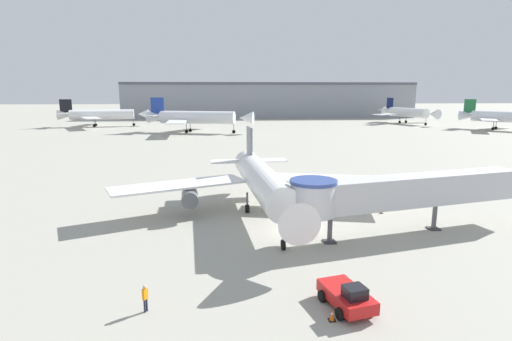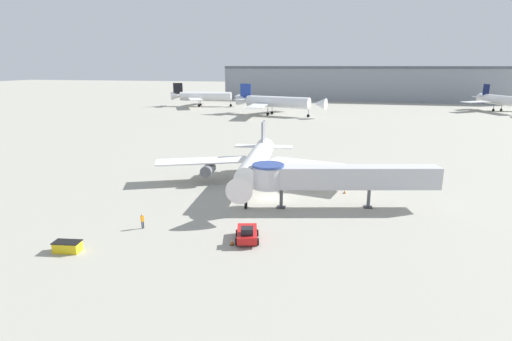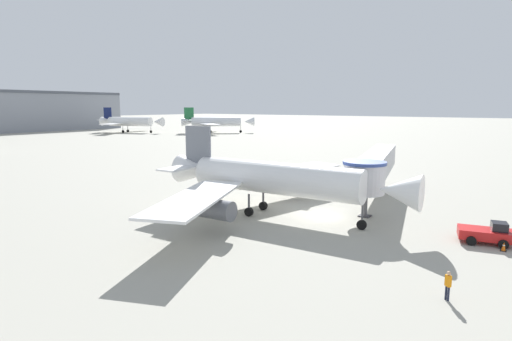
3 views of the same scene
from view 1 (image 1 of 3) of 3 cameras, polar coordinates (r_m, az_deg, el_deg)
ground_plane at (r=39.50m, az=5.86°, el=-8.50°), size 800.00×800.00×0.00m
main_airplane at (r=42.71m, az=0.93°, el=-1.66°), size 32.82×26.39×8.87m
jet_bridge at (r=39.25m, az=19.31°, el=-2.85°), size 23.67×8.46×5.86m
pushback_tug_red at (r=26.60m, az=12.90°, el=-17.08°), size 3.12×4.43×1.83m
traffic_cone_apron_front at (r=25.41m, az=10.82°, el=-19.65°), size 0.43×0.43×0.71m
traffic_cone_starboard_wing at (r=46.60m, az=17.47°, el=-5.51°), size 0.36×0.36×0.61m
ground_crew_marshaller at (r=26.40m, az=-15.55°, el=-16.95°), size 0.35×0.39×1.75m
background_jet_blue_tail at (r=132.49m, az=-8.72°, el=7.50°), size 35.42×35.39×11.33m
background_jet_green_tail at (r=163.56m, az=31.72°, el=6.54°), size 25.40×25.74×10.53m
background_jet_black_tail at (r=165.03m, az=-21.35°, el=7.45°), size 33.16×32.17×10.40m
background_jet_navy_tail at (r=180.29m, az=20.73°, el=7.76°), size 30.95×29.20×10.51m
terminal_building at (r=212.80m, az=1.82°, el=10.04°), size 146.47×27.72×17.71m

